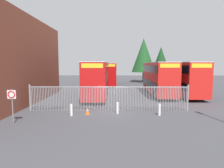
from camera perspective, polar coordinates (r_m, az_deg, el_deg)
The scene contains 13 objects.
ground_plane at distance 25.17m, azimuth 0.12°, elevation -3.63°, with size 100.00×100.00×0.00m, color #3D3D42.
palisade_fence at distance 17.09m, azimuth -1.08°, elevation -4.06°, with size 14.16×0.14×2.35m.
double_decker_bus_near_gate at distance 24.27m, azimuth -4.41°, elevation 1.77°, with size 2.54×10.81×4.42m.
double_decker_bus_behind_fence_left at distance 27.44m, azimuth 20.35°, elevation 1.88°, with size 2.54×10.81×4.42m.
double_decker_bus_behind_fence_right at distance 26.82m, azimuth 13.57°, elevation 2.00°, with size 2.54×10.81×4.42m.
double_decker_bus_far_back at distance 38.77m, azimuth -0.64°, elevation 3.24°, with size 2.54×10.81×4.42m.
bollard_near_left at distance 15.86m, azimuth -11.98°, elevation -7.56°, with size 0.20×0.20×0.95m, color silver.
bollard_center_front at distance 16.21m, azimuth 1.62°, elevation -7.15°, with size 0.20×0.20×0.95m, color silver.
bollard_near_right at distance 16.12m, azimuth 13.89°, elevation -7.39°, with size 0.20×0.20×0.95m, color silver.
traffic_cone_by_gate at distance 16.11m, azimuth -7.28°, elevation -7.95°, with size 0.34×0.34×0.59m.
speed_limit_sign_post at distance 14.96m, azimuth -27.59°, elevation -3.80°, with size 0.60×0.14×2.40m.
tree_tall_back at distance 44.90m, azimuth 14.29°, elevation 6.99°, with size 4.02×4.02×8.12m.
tree_short_side at distance 46.42m, azimuth 9.34°, elevation 8.40°, with size 5.54×5.54×10.30m.
Camera 1 is at (0.28, -16.83, 4.07)m, focal length 30.83 mm.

